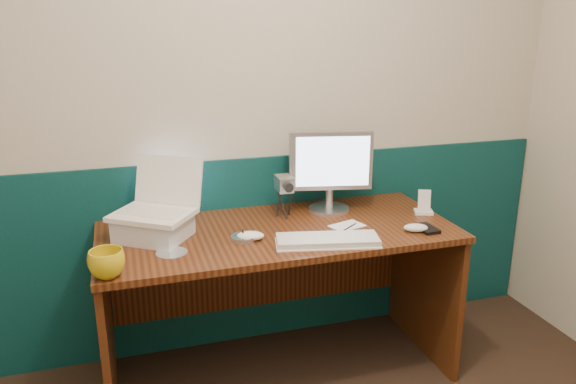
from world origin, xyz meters
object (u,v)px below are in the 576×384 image
object	(u,v)px
mug	(107,264)
camcorder	(284,199)
monitor	(330,172)
laptop	(151,187)
keyboard	(328,241)
desk	(279,303)

from	to	relation	value
mug	camcorder	size ratio (longest dim) A/B	0.75
monitor	laptop	bearing A→B (deg)	-159.78
laptop	keyboard	world-z (taller)	laptop
desk	laptop	distance (m)	0.82
desk	camcorder	distance (m)	0.49
desk	camcorder	world-z (taller)	camcorder
monitor	keyboard	distance (m)	0.47
mug	monitor	bearing A→B (deg)	23.70
monitor	camcorder	xyz separation A→B (m)	(-0.24, -0.02, -0.11)
desk	keyboard	xyz separation A→B (m)	(0.15, -0.23, 0.39)
keyboard	camcorder	distance (m)	0.40
desk	mug	xyz separation A→B (m)	(-0.74, -0.29, 0.43)
monitor	mug	size ratio (longest dim) A/B	3.00
monitor	keyboard	bearing A→B (deg)	-99.53
mug	desk	bearing A→B (deg)	21.46
laptop	keyboard	size ratio (longest dim) A/B	0.75
laptop	desk	bearing A→B (deg)	29.56
desk	keyboard	distance (m)	0.47
laptop	camcorder	distance (m)	0.64
laptop	mug	xyz separation A→B (m)	(-0.19, -0.34, -0.18)
laptop	mug	world-z (taller)	laptop
camcorder	monitor	bearing A→B (deg)	5.89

